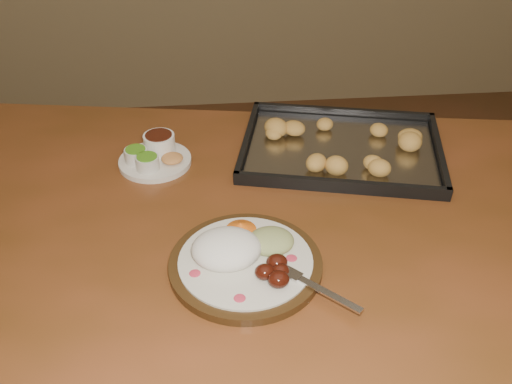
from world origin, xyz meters
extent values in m
cube|color=brown|center=(-0.16, 0.04, 0.73)|extent=(1.62, 1.13, 0.04)
cylinder|color=#4B2616|center=(-0.77, 0.52, 0.35)|extent=(0.07, 0.07, 0.71)
cylinder|color=#4B2616|center=(0.57, 0.31, 0.35)|extent=(0.07, 0.07, 0.71)
cylinder|color=#32200E|center=(-0.15, -0.12, 0.76)|extent=(0.28, 0.28, 0.02)
cylinder|color=beige|center=(-0.15, -0.12, 0.77)|extent=(0.25, 0.25, 0.01)
ellipsoid|color=#C83049|center=(-0.24, -0.15, 0.77)|extent=(0.02, 0.02, 0.00)
ellipsoid|color=#C83049|center=(-0.17, -0.22, 0.77)|extent=(0.02, 0.02, 0.00)
ellipsoid|color=#C83049|center=(-0.07, -0.13, 0.77)|extent=(0.02, 0.02, 0.00)
ellipsoid|color=#C83049|center=(-0.22, -0.06, 0.77)|extent=(0.02, 0.02, 0.00)
ellipsoid|color=silver|center=(-0.19, -0.11, 0.79)|extent=(0.17, 0.16, 0.06)
ellipsoid|color=#48140A|center=(-0.12, -0.18, 0.79)|extent=(0.04, 0.03, 0.03)
ellipsoid|color=#48140A|center=(-0.09, -0.17, 0.79)|extent=(0.04, 0.03, 0.03)
ellipsoid|color=#48140A|center=(-0.10, -0.15, 0.79)|extent=(0.04, 0.03, 0.03)
ellipsoid|color=#48140A|center=(-0.10, -0.20, 0.79)|extent=(0.04, 0.03, 0.03)
ellipsoid|color=tan|center=(-0.10, -0.09, 0.78)|extent=(0.12, 0.11, 0.04)
cone|color=orange|center=(-0.15, -0.04, 0.78)|extent=(0.07, 0.07, 0.03)
cube|color=silver|center=(-0.02, -0.22, 0.77)|extent=(0.11, 0.10, 0.00)
cube|color=silver|center=(-0.07, -0.17, 0.78)|extent=(0.04, 0.04, 0.00)
cylinder|color=silver|center=(-0.10, -0.16, 0.78)|extent=(0.02, 0.02, 0.00)
cylinder|color=silver|center=(-0.09, -0.16, 0.78)|extent=(0.02, 0.02, 0.00)
cylinder|color=silver|center=(-0.09, -0.15, 0.78)|extent=(0.02, 0.02, 0.00)
cylinder|color=silver|center=(-0.08, -0.15, 0.78)|extent=(0.02, 0.02, 0.00)
cylinder|color=silver|center=(-0.34, 0.25, 0.76)|extent=(0.17, 0.17, 0.01)
cylinder|color=silver|center=(-0.38, 0.24, 0.78)|extent=(0.05, 0.05, 0.03)
cylinder|color=#498E1C|center=(-0.38, 0.24, 0.79)|extent=(0.05, 0.05, 0.00)
cylinder|color=silver|center=(-0.35, 0.21, 0.78)|extent=(0.05, 0.05, 0.03)
cylinder|color=#498E1C|center=(-0.35, 0.21, 0.79)|extent=(0.05, 0.05, 0.00)
cylinder|color=white|center=(-0.33, 0.28, 0.78)|extent=(0.07, 0.07, 0.04)
cylinder|color=#351209|center=(-0.33, 0.28, 0.80)|extent=(0.06, 0.06, 0.00)
ellipsoid|color=#D8874C|center=(-0.30, 0.23, 0.77)|extent=(0.05, 0.05, 0.02)
cube|color=black|center=(0.11, 0.26, 0.75)|extent=(0.54, 0.44, 0.01)
cube|color=black|center=(0.15, 0.42, 0.77)|extent=(0.46, 0.12, 0.02)
cube|color=black|center=(0.07, 0.09, 0.77)|extent=(0.46, 0.12, 0.02)
cube|color=black|center=(0.33, 0.21, 0.77)|extent=(0.09, 0.34, 0.02)
cube|color=black|center=(-0.11, 0.31, 0.77)|extent=(0.09, 0.34, 0.02)
cube|color=#B2B2B7|center=(0.11, 0.26, 0.76)|extent=(0.50, 0.40, 0.00)
ellipsoid|color=#C48944|center=(0.17, 0.25, 0.78)|extent=(0.05, 0.05, 0.04)
ellipsoid|color=#C48944|center=(0.22, 0.27, 0.78)|extent=(0.07, 0.07, 0.04)
ellipsoid|color=#C48944|center=(0.16, 0.34, 0.78)|extent=(0.07, 0.07, 0.04)
ellipsoid|color=#C48944|center=(0.10, 0.32, 0.78)|extent=(0.06, 0.06, 0.04)
ellipsoid|color=#C48944|center=(0.06, 0.34, 0.78)|extent=(0.07, 0.07, 0.04)
ellipsoid|color=#C48944|center=(0.06, 0.28, 0.78)|extent=(0.06, 0.06, 0.04)
ellipsoid|color=#C48944|center=(-0.01, 0.26, 0.78)|extent=(0.06, 0.06, 0.04)
ellipsoid|color=#C48944|center=(0.04, 0.19, 0.78)|extent=(0.07, 0.07, 0.04)
ellipsoid|color=#C48944|center=(0.08, 0.21, 0.78)|extent=(0.06, 0.06, 0.04)
ellipsoid|color=#C48944|center=(0.13, 0.17, 0.78)|extent=(0.07, 0.07, 0.04)
ellipsoid|color=#C48944|center=(0.15, 0.23, 0.78)|extent=(0.07, 0.07, 0.04)
camera|label=1|loc=(-0.20, -0.89, 1.48)|focal=40.00mm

